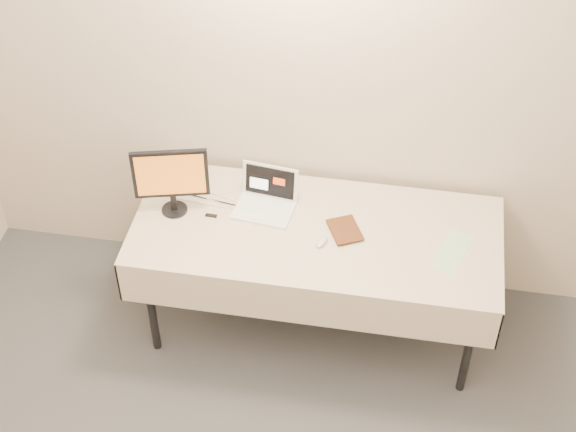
% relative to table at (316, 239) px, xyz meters
% --- Properties ---
extents(back_wall, '(4.00, 0.10, 2.70)m').
position_rel_table_xyz_m(back_wall, '(0.00, 0.45, 0.67)').
color(back_wall, beige).
rests_on(back_wall, ground).
extents(table, '(1.86, 0.81, 0.74)m').
position_rel_table_xyz_m(table, '(0.00, 0.00, 0.00)').
color(table, black).
rests_on(table, ground).
extents(laptop, '(0.32, 0.27, 0.21)m').
position_rel_table_xyz_m(laptop, '(-0.28, 0.13, 0.11)').
color(laptop, white).
rests_on(laptop, table).
extents(monitor, '(0.37, 0.16, 0.39)m').
position_rel_table_xyz_m(monitor, '(-0.74, 0.02, 0.29)').
color(monitor, black).
rests_on(monitor, table).
extents(book, '(0.14, 0.08, 0.19)m').
position_rel_table_xyz_m(book, '(0.08, -0.02, 0.16)').
color(book, brown).
rests_on(book, table).
extents(alarm_clock, '(0.13, 0.08, 0.05)m').
position_rel_table_xyz_m(alarm_clock, '(-0.34, 0.23, 0.09)').
color(alarm_clock, black).
rests_on(alarm_clock, table).
extents(clicker, '(0.07, 0.10, 0.02)m').
position_rel_table_xyz_m(clicker, '(0.04, -0.09, 0.07)').
color(clicker, silver).
rests_on(clicker, table).
extents(paper_form, '(0.22, 0.33, 0.00)m').
position_rel_table_xyz_m(paper_form, '(0.68, -0.05, 0.06)').
color(paper_form, '#ACD7AB').
rests_on(paper_form, table).
extents(usb_dongle, '(0.06, 0.02, 0.01)m').
position_rel_table_xyz_m(usb_dongle, '(-0.55, 0.01, 0.07)').
color(usb_dongle, black).
rests_on(usb_dongle, table).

